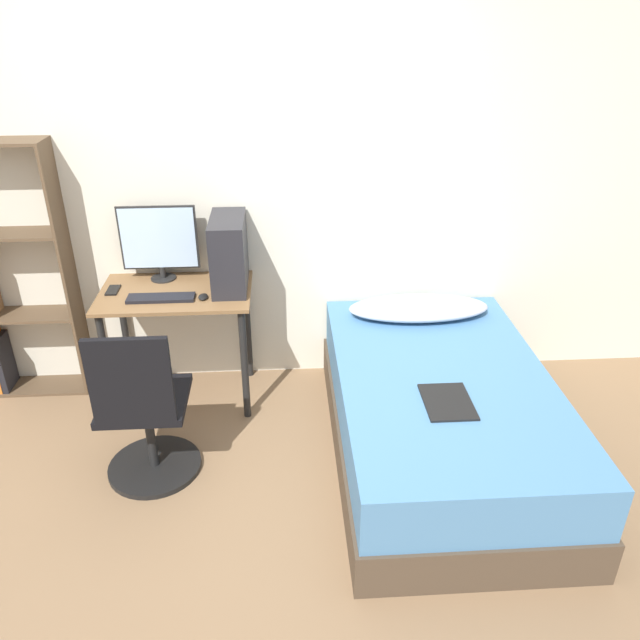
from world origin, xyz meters
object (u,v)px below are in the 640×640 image
at_px(monitor, 159,241).
at_px(pc_tower, 229,253).
at_px(office_chair, 145,420).
at_px(bed, 440,415).
at_px(keyboard, 161,298).

xyz_separation_m(monitor, pc_tower, (0.43, -0.14, -0.04)).
distance_m(office_chair, monitor, 1.15).
relative_size(office_chair, monitor, 2.00).
height_order(bed, monitor, monitor).
bearing_deg(bed, office_chair, -176.69).
bearing_deg(pc_tower, keyboard, -157.20).
distance_m(bed, pc_tower, 1.55).
bearing_deg(office_chair, monitor, 90.44).
height_order(office_chair, pc_tower, pc_tower).
relative_size(office_chair, pc_tower, 2.16).
bearing_deg(keyboard, bed, -19.35).
bearing_deg(pc_tower, bed, -31.56).
relative_size(office_chair, keyboard, 2.41).
xyz_separation_m(bed, pc_tower, (-1.17, 0.72, 0.72)).
distance_m(bed, monitor, 1.97).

